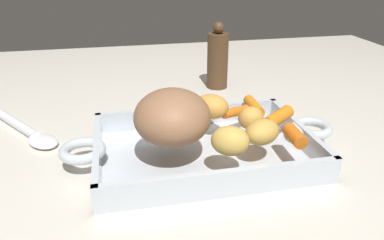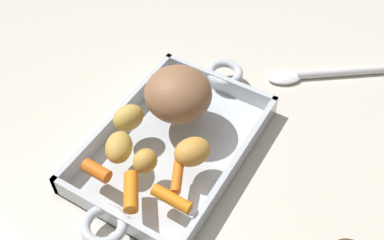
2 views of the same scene
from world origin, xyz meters
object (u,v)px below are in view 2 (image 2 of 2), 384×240
at_px(potato_golden_large, 119,147).
at_px(potato_corner, 147,162).
at_px(baby_carrot_center_left, 177,176).
at_px(baby_carrot_short, 172,199).
at_px(potato_near_roast, 128,118).
at_px(potato_golden_small, 192,152).
at_px(baby_carrot_northeast, 131,192).
at_px(serving_spoon, 317,74).
at_px(baby_carrot_southwest, 96,171).
at_px(roasting_dish, 173,145).
at_px(pork_roast, 178,94).

bearing_deg(potato_golden_large, potato_corner, -91.05).
xyz_separation_m(baby_carrot_center_left, baby_carrot_short, (-0.04, -0.01, 0.00)).
xyz_separation_m(baby_carrot_short, potato_near_roast, (0.09, 0.14, 0.01)).
bearing_deg(potato_near_roast, potato_golden_small, -92.83).
relative_size(baby_carrot_northeast, baby_carrot_center_left, 1.17).
bearing_deg(potato_corner, baby_carrot_short, -115.82).
relative_size(baby_carrot_center_left, potato_golden_large, 0.94).
bearing_deg(potato_corner, baby_carrot_northeast, -172.16).
bearing_deg(potato_near_roast, serving_spoon, -34.47).
height_order(baby_carrot_southwest, potato_golden_small, potato_golden_small).
distance_m(baby_carrot_center_left, potato_near_roast, 0.14).
bearing_deg(serving_spoon, baby_carrot_center_left, 39.58).
xyz_separation_m(baby_carrot_center_left, baby_carrot_southwest, (-0.06, 0.11, 0.00)).
distance_m(roasting_dish, potato_near_roast, 0.09).
bearing_deg(pork_roast, baby_carrot_short, -151.51).
height_order(baby_carrot_short, potato_golden_small, potato_golden_small).
relative_size(baby_carrot_southwest, potato_golden_large, 0.79).
bearing_deg(potato_golden_large, roasting_dish, -33.61).
distance_m(potato_near_roast, potato_corner, 0.10).
xyz_separation_m(potato_near_roast, potato_golden_large, (-0.06, -0.02, -0.00)).
bearing_deg(serving_spoon, potato_golden_large, 26.04).
height_order(potato_near_roast, potato_golden_small, same).
bearing_deg(potato_corner, baby_carrot_southwest, 128.92).
bearing_deg(baby_carrot_northeast, baby_carrot_center_left, -35.96).
relative_size(baby_carrot_short, serving_spoon, 0.31).
xyz_separation_m(pork_roast, potato_near_roast, (-0.07, 0.05, -0.02)).
bearing_deg(potato_near_roast, potato_corner, -127.27).
xyz_separation_m(pork_roast, baby_carrot_southwest, (-0.18, 0.04, -0.03)).
height_order(potato_golden_large, serving_spoon, potato_golden_large).
bearing_deg(potato_golden_small, baby_carrot_southwest, 131.71).
bearing_deg(baby_carrot_center_left, roasting_dish, 37.42).
height_order(roasting_dish, potato_corner, potato_corner).
distance_m(baby_carrot_southwest, potato_golden_large, 0.05).
height_order(baby_carrot_northeast, baby_carrot_center_left, baby_carrot_northeast).
xyz_separation_m(baby_carrot_northeast, potato_corner, (0.05, 0.01, 0.01)).
relative_size(potato_corner, serving_spoon, 0.20).
relative_size(baby_carrot_southwest, potato_near_roast, 0.85).
xyz_separation_m(roasting_dish, baby_carrot_northeast, (-0.13, -0.01, 0.04)).
distance_m(baby_carrot_center_left, baby_carrot_southwest, 0.13).
bearing_deg(serving_spoon, potato_corner, 32.84).
bearing_deg(roasting_dish, pork_roast, 20.69).
height_order(potato_golden_small, potato_golden_large, potato_golden_small).
height_order(roasting_dish, pork_roast, pork_roast).
bearing_deg(pork_roast, potato_near_roast, 144.12).
bearing_deg(potato_near_roast, pork_roast, -35.88).
distance_m(baby_carrot_short, potato_near_roast, 0.17).
relative_size(potato_golden_small, potato_corner, 1.46).
relative_size(potato_golden_small, potato_golden_large, 1.03).
bearing_deg(serving_spoon, roasting_dish, 27.65).
bearing_deg(baby_carrot_short, pork_roast, 28.49).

